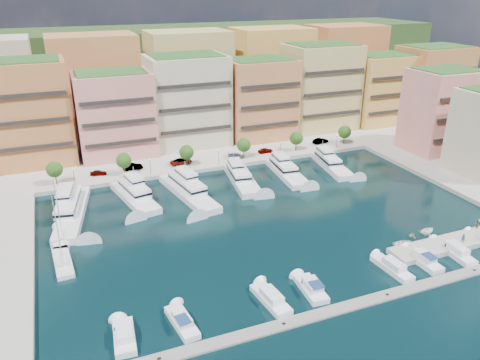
{
  "coord_description": "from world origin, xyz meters",
  "views": [
    {
      "loc": [
        -37.71,
        -77.12,
        45.04
      ],
      "look_at": [
        -3.13,
        8.64,
        6.0
      ],
      "focal_mm": 35.0,
      "sensor_mm": 36.0,
      "label": 1
    }
  ],
  "objects_px": {
    "lamppost_1": "(150,164)",
    "sailboat_2": "(63,238)",
    "yacht_1": "(134,195)",
    "yacht_5": "(331,163)",
    "tree_1": "(124,161)",
    "yacht_4": "(286,171)",
    "person_0": "(463,238)",
    "sailboat_1": "(63,263)",
    "car_5": "(320,141)",
    "cruiser_3": "(271,299)",
    "tree_3": "(244,145)",
    "cruiser_0": "(124,337)",
    "lamppost_2": "(219,155)",
    "car_2": "(181,161)",
    "tree_4": "(296,138)",
    "cruiser_4": "(311,289)",
    "tree_0": "(54,170)",
    "tender_2": "(428,231)",
    "lamppost_3": "(281,146)",
    "cruiser_6": "(392,268)",
    "cruiser_7": "(423,260)",
    "cruiser_1": "(182,322)",
    "tender_0": "(403,244)",
    "tree_2": "(186,152)",
    "car_4": "(266,150)",
    "yacht_2": "(187,190)",
    "yacht_3": "(241,178)",
    "car_1": "(133,167)",
    "lamppost_4": "(337,139)",
    "car_0": "(98,173)",
    "car_3": "(237,156)",
    "yacht_0": "(72,209)",
    "cruiser_8": "(455,252)",
    "lamppost_0": "(74,174)"
  },
  "relations": [
    {
      "from": "yacht_2",
      "to": "car_5",
      "type": "height_order",
      "value": "yacht_2"
    },
    {
      "from": "lamppost_3",
      "to": "sailboat_1",
      "type": "bearing_deg",
      "value": -150.68
    },
    {
      "from": "tree_0",
      "to": "yacht_4",
      "type": "distance_m",
      "value": 55.83
    },
    {
      "from": "car_2",
      "to": "cruiser_7",
      "type": "bearing_deg",
      "value": -169.43
    },
    {
      "from": "car_5",
      "to": "cruiser_7",
      "type": "bearing_deg",
      "value": 156.52
    },
    {
      "from": "sailboat_1",
      "to": "car_1",
      "type": "height_order",
      "value": "sailboat_1"
    },
    {
      "from": "yacht_4",
      "to": "car_4",
      "type": "xyz_separation_m",
      "value": [
        1.11,
        14.65,
        0.64
      ]
    },
    {
      "from": "yacht_5",
      "to": "tender_2",
      "type": "distance_m",
      "value": 37.22
    },
    {
      "from": "tree_4",
      "to": "yacht_5",
      "type": "distance_m",
      "value": 13.68
    },
    {
      "from": "lamppost_2",
      "to": "car_2",
      "type": "xyz_separation_m",
      "value": [
        -9.03,
        4.07,
        -2.01
      ]
    },
    {
      "from": "car_3",
      "to": "yacht_2",
      "type": "bearing_deg",
      "value": 150.68
    },
    {
      "from": "tree_4",
      "to": "car_3",
      "type": "distance_m",
      "value": 18.08
    },
    {
      "from": "person_0",
      "to": "yacht_5",
      "type": "bearing_deg",
      "value": -50.28
    },
    {
      "from": "yacht_0",
      "to": "car_0",
      "type": "relative_size",
      "value": 6.4
    },
    {
      "from": "tree_1",
      "to": "cruiser_1",
      "type": "distance_m",
      "value": 58.27
    },
    {
      "from": "yacht_1",
      "to": "yacht_5",
      "type": "xyz_separation_m",
      "value": [
        51.63,
        0.53,
        0.12
      ]
    },
    {
      "from": "person_0",
      "to": "yacht_4",
      "type": "bearing_deg",
      "value": -33.29
    },
    {
      "from": "tender_0",
      "to": "car_1",
      "type": "height_order",
      "value": "car_1"
    },
    {
      "from": "lamppost_3",
      "to": "car_2",
      "type": "height_order",
      "value": "lamppost_3"
    },
    {
      "from": "tree_0",
      "to": "yacht_3",
      "type": "bearing_deg",
      "value": -17.25
    },
    {
      "from": "tree_2",
      "to": "car_4",
      "type": "bearing_deg",
      "value": 3.97
    },
    {
      "from": "cruiser_1",
      "to": "tender_0",
      "type": "relative_size",
      "value": 2.06
    },
    {
      "from": "cruiser_4",
      "to": "tree_0",
      "type": "bearing_deg",
      "value": 121.5
    },
    {
      "from": "cruiser_3",
      "to": "cruiser_7",
      "type": "bearing_deg",
      "value": -0.02
    },
    {
      "from": "lamppost_1",
      "to": "sailboat_2",
      "type": "height_order",
      "value": "sailboat_2"
    },
    {
      "from": "tree_3",
      "to": "cruiser_0",
      "type": "distance_m",
      "value": 71.52
    },
    {
      "from": "tree_0",
      "to": "tree_3",
      "type": "xyz_separation_m",
      "value": [
        48.0,
        0.0,
        0.0
      ]
    },
    {
      "from": "lamppost_3",
      "to": "cruiser_6",
      "type": "distance_m",
      "value": 56.29
    },
    {
      "from": "cruiser_6",
      "to": "car_4",
      "type": "distance_m",
      "value": 59.85
    },
    {
      "from": "yacht_4",
      "to": "cruiser_4",
      "type": "relative_size",
      "value": 2.53
    },
    {
      "from": "lamppost_1",
      "to": "yacht_3",
      "type": "relative_size",
      "value": 0.22
    },
    {
      "from": "tree_2",
      "to": "cruiser_7",
      "type": "distance_m",
      "value": 63.71
    },
    {
      "from": "sailboat_1",
      "to": "car_5",
      "type": "height_order",
      "value": "sailboat_1"
    },
    {
      "from": "tree_2",
      "to": "cruiser_1",
      "type": "relative_size",
      "value": 0.7
    },
    {
      "from": "sailboat_2",
      "to": "tender_2",
      "type": "height_order",
      "value": "sailboat_2"
    },
    {
      "from": "car_0",
      "to": "car_5",
      "type": "distance_m",
      "value": 64.16
    },
    {
      "from": "yacht_5",
      "to": "car_4",
      "type": "relative_size",
      "value": 4.31
    },
    {
      "from": "tree_1",
      "to": "yacht_1",
      "type": "relative_size",
      "value": 0.29
    },
    {
      "from": "tender_2",
      "to": "lamppost_0",
      "type": "bearing_deg",
      "value": 35.65
    },
    {
      "from": "car_2",
      "to": "car_5",
      "type": "xyz_separation_m",
      "value": [
        42.99,
        1.39,
        -0.01
      ]
    },
    {
      "from": "tree_1",
      "to": "yacht_4",
      "type": "bearing_deg",
      "value": -18.85
    },
    {
      "from": "yacht_2",
      "to": "person_0",
      "type": "height_order",
      "value": "yacht_2"
    },
    {
      "from": "lamppost_4",
      "to": "car_0",
      "type": "bearing_deg",
      "value": 176.16
    },
    {
      "from": "cruiser_3",
      "to": "person_0",
      "type": "distance_m",
      "value": 39.87
    },
    {
      "from": "lamppost_3",
      "to": "car_4",
      "type": "height_order",
      "value": "lamppost_3"
    },
    {
      "from": "yacht_0",
      "to": "cruiser_8",
      "type": "bearing_deg",
      "value": -34.05
    },
    {
      "from": "lamppost_3",
      "to": "person_0",
      "type": "distance_m",
      "value": 55.18
    },
    {
      "from": "tree_2",
      "to": "person_0",
      "type": "xyz_separation_m",
      "value": [
        36.37,
        -56.46,
        -2.87
      ]
    },
    {
      "from": "car_1",
      "to": "tree_0",
      "type": "bearing_deg",
      "value": 97.95
    },
    {
      "from": "tree_4",
      "to": "tender_2",
      "type": "relative_size",
      "value": 1.55
    }
  ]
}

